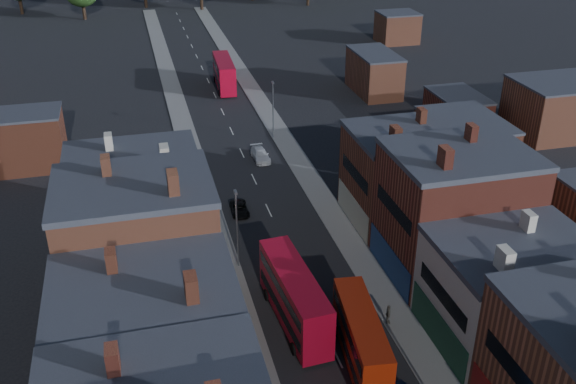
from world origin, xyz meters
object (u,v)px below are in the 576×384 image
bus_2 (224,73)px  car_2 (240,209)px  bus_0 (294,296)px  ped_3 (388,314)px  car_3 (260,155)px  bus_1 (361,338)px

bus_2 → car_2: 43.22m
bus_2 → car_2: size_ratio=2.99×
bus_0 → ped_3: 7.99m
bus_0 → bus_2: size_ratio=1.00×
bus_0 → ped_3: size_ratio=6.71×
car_2 → ped_3: size_ratio=2.25×
car_2 → ped_3: (8.56, -21.60, 0.45)m
car_3 → bus_2: bearing=88.1°
bus_1 → bus_2: 68.24m
bus_2 → car_3: 29.72m
ped_3 → bus_1: bearing=150.0°
bus_1 → ped_3: bus_1 is taller
bus_2 → car_2: bus_2 is taller
car_2 → bus_1: bearing=-77.8°
bus_1 → bus_2: bearing=96.0°
bus_1 → car_2: 25.90m
bus_2 → ped_3: size_ratio=6.72×
bus_1 → bus_2: bus_2 is taller
bus_1 → ped_3: bearing=51.2°
bus_0 → bus_1: (3.66, -5.90, -0.29)m
car_3 → ped_3: bearing=-85.9°
bus_0 → car_2: bearing=88.9°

